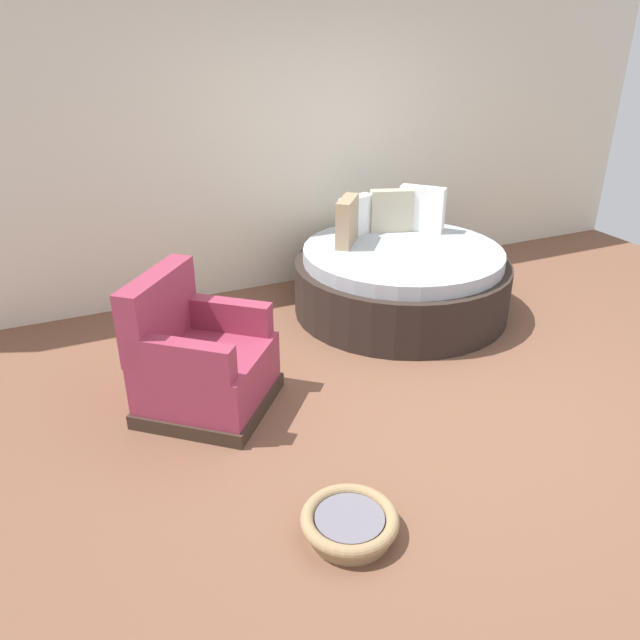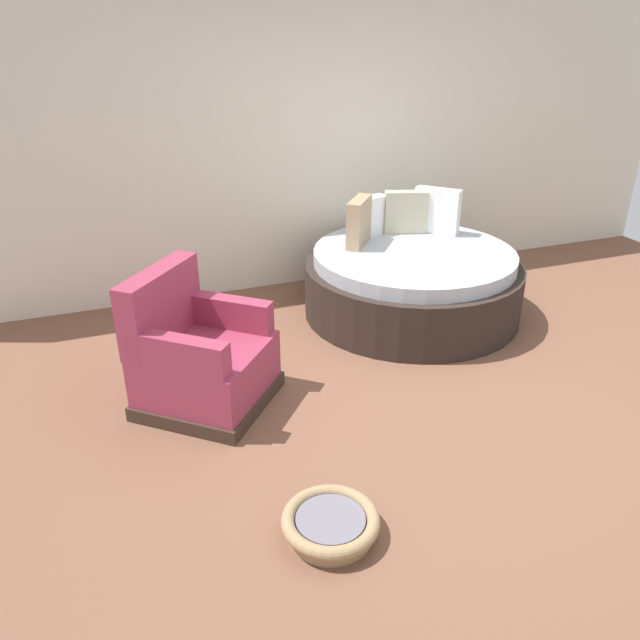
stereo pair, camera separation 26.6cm
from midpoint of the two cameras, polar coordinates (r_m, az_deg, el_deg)
ground_plane at (r=4.51m, az=12.36°, el=-7.07°), size 8.00×8.00×0.02m
back_wall at (r=6.06m, az=1.01°, el=16.68°), size 8.00×0.12×2.86m
round_daybed at (r=5.61m, az=9.75°, el=3.58°), size 1.91×1.91×1.01m
red_armchair at (r=4.25m, az=-9.30°, el=-3.57°), size 1.12×1.12×0.94m
pet_basket at (r=3.34m, az=3.37°, el=-18.22°), size 0.51×0.51×0.13m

